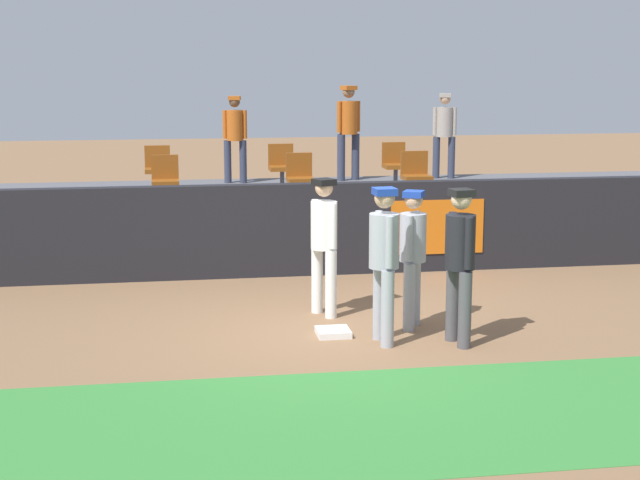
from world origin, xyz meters
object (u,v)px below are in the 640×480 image
(player_coach_visitor, at_px, (413,249))
(spectator_capped, at_px, (349,126))
(seat_front_center, at_px, (300,175))
(seat_back_center, at_px, (282,164))
(first_base, at_px, (333,332))
(spectator_hooded, at_px, (444,129))
(seat_front_right, at_px, (416,173))
(player_fielder_home, at_px, (324,237))
(spectator_casual, at_px, (235,133))
(player_umpire, at_px, (460,255))
(seat_back_right, at_px, (395,162))
(seat_front_left, at_px, (165,178))
(player_runner_visitor, at_px, (384,254))
(seat_back_left, at_px, (158,166))

(player_coach_visitor, bearing_deg, spectator_capped, -157.01)
(seat_front_center, height_order, seat_back_center, same)
(first_base, relative_size, seat_front_center, 0.48)
(seat_front_center, xyz_separation_m, spectator_hooded, (3.38, 2.96, 0.52))
(seat_front_right, bearing_deg, player_fielder_home, -120.08)
(spectator_hooded, relative_size, spectator_casual, 1.01)
(first_base, distance_m, seat_front_center, 5.05)
(first_base, xyz_separation_m, spectator_casual, (-0.58, 7.74, 1.86))
(seat_front_center, bearing_deg, player_umpire, -78.56)
(seat_back_right, height_order, seat_front_center, same)
(seat_back_center, bearing_deg, player_fielder_home, -91.50)
(seat_front_left, bearing_deg, player_coach_visitor, -57.37)
(seat_back_right, height_order, seat_front_left, same)
(seat_back_center, bearing_deg, player_coach_visitor, -82.63)
(player_runner_visitor, distance_m, player_umpire, 0.88)
(seat_front_center, bearing_deg, seat_back_right, 40.91)
(player_fielder_home, xyz_separation_m, spectator_capped, (1.64, 6.83, 0.97))
(seat_back_center, xyz_separation_m, spectator_casual, (-0.78, 1.08, 0.51))
(seat_front_left, bearing_deg, player_fielder_home, -62.72)
(spectator_capped, bearing_deg, player_runner_visitor, 61.78)
(spectator_hooded, bearing_deg, seat_back_right, 59.26)
(first_base, height_order, seat_back_left, seat_back_left)
(player_runner_visitor, distance_m, seat_front_center, 5.28)
(first_base, xyz_separation_m, seat_front_right, (2.30, 4.86, 1.35))
(seat_front_right, bearing_deg, first_base, -115.29)
(player_fielder_home, height_order, seat_back_right, player_fielder_home)
(player_coach_visitor, xyz_separation_m, spectator_hooded, (2.64, 7.63, 0.91))
(player_umpire, relative_size, spectator_capped, 0.98)
(seat_back_right, relative_size, seat_back_left, 1.00)
(seat_back_left, bearing_deg, player_coach_visitor, -64.28)
(seat_back_left, height_order, spectator_capped, spectator_capped)
(player_coach_visitor, distance_m, seat_front_right, 4.85)
(first_base, distance_m, seat_front_left, 5.41)
(seat_back_center, bearing_deg, seat_back_left, -180.00)
(seat_front_right, relative_size, seat_front_center, 1.00)
(player_fielder_home, relative_size, seat_back_right, 2.15)
(seat_front_center, xyz_separation_m, seat_back_center, (-0.09, 1.80, 0.00))
(player_fielder_home, distance_m, spectator_capped, 7.09)
(first_base, xyz_separation_m, player_runner_visitor, (0.53, -0.40, 1.03))
(player_umpire, bearing_deg, seat_front_center, -177.49)
(first_base, height_order, spectator_capped, spectator_capped)
(seat_back_right, height_order, seat_back_left, same)
(seat_back_center, distance_m, spectator_hooded, 3.70)
(seat_back_left, height_order, spectator_hooded, spectator_hooded)
(seat_back_center, relative_size, seat_back_left, 1.00)
(first_base, relative_size, seat_back_center, 0.48)
(player_runner_visitor, xyz_separation_m, player_umpire, (0.86, -0.19, -0.00))
(spectator_capped, bearing_deg, seat_back_right, 100.43)
(player_umpire, height_order, seat_front_center, player_umpire)
(seat_front_right, xyz_separation_m, spectator_hooded, (1.37, 2.96, 0.52))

